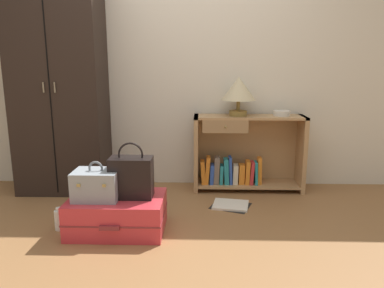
# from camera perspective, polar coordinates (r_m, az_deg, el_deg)

# --- Properties ---
(ground_plane) EXTENTS (9.00, 9.00, 0.00)m
(ground_plane) POSITION_cam_1_polar(r_m,az_deg,el_deg) (2.56, -4.90, -16.19)
(ground_plane) COLOR olive
(back_wall) EXTENTS (6.40, 0.10, 2.60)m
(back_wall) POSITION_cam_1_polar(r_m,az_deg,el_deg) (3.75, -2.62, 13.50)
(back_wall) COLOR silver
(back_wall) RESTS_ON ground_plane
(wardrobe) EXTENTS (0.82, 0.47, 2.04)m
(wardrobe) POSITION_cam_1_polar(r_m,az_deg,el_deg) (3.70, -19.87, 8.48)
(wardrobe) COLOR black
(wardrobe) RESTS_ON ground_plane
(bookshelf) EXTENTS (1.06, 0.32, 0.74)m
(bookshelf) POSITION_cam_1_polar(r_m,az_deg,el_deg) (3.65, 7.91, -1.77)
(bookshelf) COLOR tan
(bookshelf) RESTS_ON ground_plane
(table_lamp) EXTENTS (0.32, 0.32, 0.37)m
(table_lamp) POSITION_cam_1_polar(r_m,az_deg,el_deg) (3.53, 7.24, 8.30)
(table_lamp) COLOR olive
(table_lamp) RESTS_ON bookshelf
(bowl) EXTENTS (0.16, 0.16, 0.05)m
(bowl) POSITION_cam_1_polar(r_m,az_deg,el_deg) (3.62, 13.72, 4.65)
(bowl) COLOR silver
(bowl) RESTS_ON bookshelf
(suitcase_large) EXTENTS (0.70, 0.49, 0.26)m
(suitcase_large) POSITION_cam_1_polar(r_m,az_deg,el_deg) (2.84, -11.48, -10.55)
(suitcase_large) COLOR #D1333D
(suitcase_large) RESTS_ON ground_plane
(train_case) EXTENTS (0.32, 0.25, 0.28)m
(train_case) POSITION_cam_1_polar(r_m,az_deg,el_deg) (2.76, -14.56, -6.12)
(train_case) COLOR #8E99A3
(train_case) RESTS_ON suitcase_large
(handbag) EXTENTS (0.31, 0.17, 0.41)m
(handbag) POSITION_cam_1_polar(r_m,az_deg,el_deg) (2.73, -9.38, -5.03)
(handbag) COLOR black
(handbag) RESTS_ON suitcase_large
(bottle) EXTENTS (0.07, 0.07, 0.18)m
(bottle) POSITION_cam_1_polar(r_m,az_deg,el_deg) (2.98, -19.86, -10.95)
(bottle) COLOR white
(bottle) RESTS_ON ground_plane
(open_book_on_floor) EXTENTS (0.39, 0.36, 0.02)m
(open_book_on_floor) POSITION_cam_1_polar(r_m,az_deg,el_deg) (3.29, 6.01, -9.40)
(open_book_on_floor) COLOR white
(open_book_on_floor) RESTS_ON ground_plane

